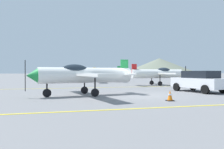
{
  "coord_description": "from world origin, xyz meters",
  "views": [
    {
      "loc": [
        -5.69,
        -13.61,
        1.55
      ],
      "look_at": [
        1.43,
        14.0,
        1.2
      ],
      "focal_mm": 35.62,
      "sensor_mm": 36.0,
      "label": 1
    }
  ],
  "objects_px": {
    "airplane_mid": "(159,73)",
    "airplane_back": "(110,73)",
    "airplane_far": "(99,73)",
    "traffic_cone_side": "(207,85)",
    "car_sedan": "(199,81)",
    "airplane_near": "(83,75)",
    "traffic_cone_front": "(170,95)"
  },
  "relations": [
    {
      "from": "airplane_near",
      "to": "airplane_far",
      "type": "distance_m",
      "value": 18.86
    },
    {
      "from": "airplane_near",
      "to": "airplane_back",
      "type": "distance_m",
      "value": 29.04
    },
    {
      "from": "car_sedan",
      "to": "traffic_cone_side",
      "type": "xyz_separation_m",
      "value": [
        3.37,
        3.46,
        -0.56
      ]
    },
    {
      "from": "airplane_mid",
      "to": "airplane_back",
      "type": "height_order",
      "value": "same"
    },
    {
      "from": "airplane_mid",
      "to": "airplane_back",
      "type": "distance_m",
      "value": 18.85
    },
    {
      "from": "airplane_near",
      "to": "car_sedan",
      "type": "height_order",
      "value": "airplane_near"
    },
    {
      "from": "airplane_mid",
      "to": "airplane_back",
      "type": "relative_size",
      "value": 1.0
    },
    {
      "from": "airplane_mid",
      "to": "car_sedan",
      "type": "bearing_deg",
      "value": -96.06
    },
    {
      "from": "airplane_mid",
      "to": "traffic_cone_side",
      "type": "height_order",
      "value": "airplane_mid"
    },
    {
      "from": "airplane_near",
      "to": "traffic_cone_side",
      "type": "xyz_separation_m",
      "value": [
        12.32,
        3.79,
        -1.07
      ]
    },
    {
      "from": "airplane_far",
      "to": "airplane_back",
      "type": "relative_size",
      "value": 1.0
    },
    {
      "from": "airplane_mid",
      "to": "traffic_cone_side",
      "type": "xyz_separation_m",
      "value": [
        2.46,
        -5.08,
        -1.07
      ]
    },
    {
      "from": "airplane_far",
      "to": "car_sedan",
      "type": "height_order",
      "value": "airplane_far"
    },
    {
      "from": "airplane_far",
      "to": "traffic_cone_side",
      "type": "height_order",
      "value": "airplane_far"
    },
    {
      "from": "airplane_back",
      "to": "airplane_far",
      "type": "bearing_deg",
      "value": -113.79
    },
    {
      "from": "airplane_mid",
      "to": "car_sedan",
      "type": "xyz_separation_m",
      "value": [
        -0.91,
        -8.53,
        -0.52
      ]
    },
    {
      "from": "airplane_mid",
      "to": "traffic_cone_side",
      "type": "relative_size",
      "value": 13.66
    },
    {
      "from": "airplane_near",
      "to": "airplane_back",
      "type": "bearing_deg",
      "value": 72.49
    },
    {
      "from": "airplane_near",
      "to": "airplane_back",
      "type": "height_order",
      "value": "same"
    },
    {
      "from": "airplane_mid",
      "to": "traffic_cone_side",
      "type": "bearing_deg",
      "value": -64.12
    },
    {
      "from": "airplane_near",
      "to": "car_sedan",
      "type": "xyz_separation_m",
      "value": [
        8.95,
        0.34,
        -0.52
      ]
    },
    {
      "from": "airplane_far",
      "to": "traffic_cone_side",
      "type": "bearing_deg",
      "value": -61.93
    },
    {
      "from": "traffic_cone_side",
      "to": "airplane_near",
      "type": "bearing_deg",
      "value": -162.89
    },
    {
      "from": "car_sedan",
      "to": "traffic_cone_front",
      "type": "height_order",
      "value": "car_sedan"
    },
    {
      "from": "airplane_far",
      "to": "traffic_cone_side",
      "type": "distance_m",
      "value": 16.47
    },
    {
      "from": "airplane_near",
      "to": "airplane_mid",
      "type": "xyz_separation_m",
      "value": [
        9.86,
        8.87,
        0.0
      ]
    },
    {
      "from": "car_sedan",
      "to": "traffic_cone_side",
      "type": "distance_m",
      "value": 4.86
    },
    {
      "from": "airplane_near",
      "to": "car_sedan",
      "type": "distance_m",
      "value": 8.98
    },
    {
      "from": "traffic_cone_side",
      "to": "airplane_far",
      "type": "bearing_deg",
      "value": 118.07
    },
    {
      "from": "traffic_cone_front",
      "to": "airplane_mid",
      "type": "bearing_deg",
      "value": 65.83
    },
    {
      "from": "airplane_near",
      "to": "airplane_back",
      "type": "xyz_separation_m",
      "value": [
        8.73,
        27.69,
        0.0
      ]
    },
    {
      "from": "airplane_mid",
      "to": "airplane_back",
      "type": "xyz_separation_m",
      "value": [
        -1.13,
        18.82,
        0.0
      ]
    }
  ]
}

